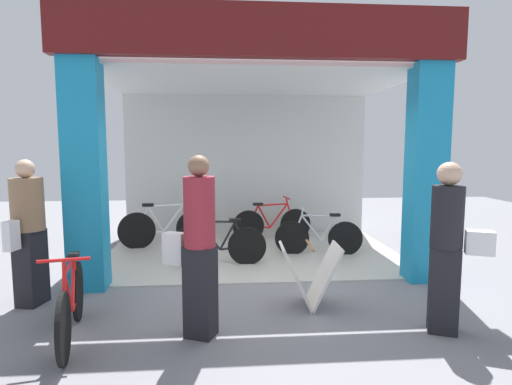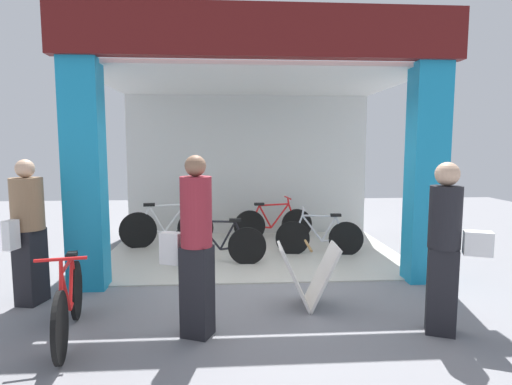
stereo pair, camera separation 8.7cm
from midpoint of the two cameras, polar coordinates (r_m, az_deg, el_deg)
name	(u,v)px [view 1 (the left image)]	position (r m, az deg, el deg)	size (l,w,h in m)	color
ground_plane	(261,284)	(5.78, 0.23, -12.34)	(17.90, 17.90, 0.00)	gray
shop_facade	(252,142)	(7.12, -0.89, 6.89)	(5.15, 3.60, 3.57)	beige
bicycle_inside_0	(319,236)	(7.21, 8.20, -5.92)	(1.47, 0.41, 0.81)	black
bicycle_inside_1	(166,227)	(7.84, -12.50, -4.65)	(1.68, 0.46, 0.93)	black
bicycle_inside_2	(272,223)	(8.20, 1.88, -4.22)	(1.55, 0.43, 0.86)	black
bicycle_inside_3	(218,244)	(6.56, -5.63, -7.04)	(1.52, 0.42, 0.84)	black
bicycle_parked_0	(71,304)	(4.53, -24.34, -13.62)	(0.46, 1.56, 0.87)	black
sandwich_board_sign	(310,275)	(4.96, 6.80, -11.13)	(0.71, 0.54, 0.74)	silver
pedestrian_0	(28,230)	(5.54, -28.97, -4.52)	(0.43, 0.58, 1.70)	black
pedestrian_1	(448,246)	(4.53, 24.14, -6.65)	(0.62, 0.43, 1.70)	black
pedestrian_2	(198,246)	(4.10, -8.46, -7.19)	(0.57, 0.40, 1.77)	black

